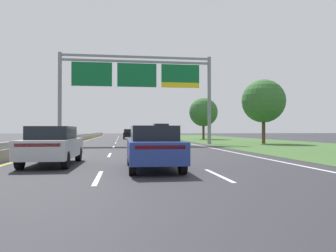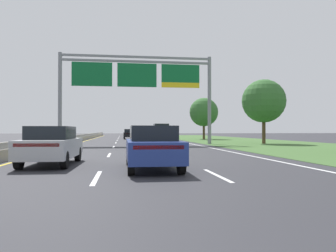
{
  "view_description": "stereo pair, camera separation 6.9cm",
  "coord_description": "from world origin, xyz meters",
  "px_view_note": "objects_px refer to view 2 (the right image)",
  "views": [
    {
      "loc": [
        -1.14,
        0.53,
        1.42
      ],
      "look_at": [
        2.68,
        27.73,
        1.76
      ],
      "focal_mm": 35.06,
      "sensor_mm": 36.0,
      "label": 1
    },
    {
      "loc": [
        -1.08,
        0.52,
        1.42
      ],
      "look_at": [
        2.68,
        27.73,
        1.76
      ],
      "focal_mm": 35.06,
      "sensor_mm": 36.0,
      "label": 2
    }
  ],
  "objects_px": {
    "overhead_sign_gantry": "(137,80)",
    "car_black_centre_lane_sedan": "(129,134)",
    "car_silver_left_lane_sedan": "(52,145)",
    "car_blue_centre_lane_sedan": "(152,147)",
    "roadside_tree_mid": "(264,101)",
    "car_white_right_lane_sedan": "(157,134)",
    "pickup_truck_darkgreen": "(162,133)",
    "roadside_tree_far": "(204,112)"
  },
  "relations": [
    {
      "from": "pickup_truck_darkgreen",
      "to": "car_blue_centre_lane_sedan",
      "type": "height_order",
      "value": "pickup_truck_darkgreen"
    },
    {
      "from": "car_silver_left_lane_sedan",
      "to": "roadside_tree_mid",
      "type": "distance_m",
      "value": 25.72
    },
    {
      "from": "car_black_centre_lane_sedan",
      "to": "car_white_right_lane_sedan",
      "type": "xyz_separation_m",
      "value": [
        3.9,
        -5.26,
        0.0
      ]
    },
    {
      "from": "overhead_sign_gantry",
      "to": "car_white_right_lane_sedan",
      "type": "distance_m",
      "value": 16.36
    },
    {
      "from": "overhead_sign_gantry",
      "to": "car_silver_left_lane_sedan",
      "type": "xyz_separation_m",
      "value": [
        -4.25,
        -18.46,
        -5.54
      ]
    },
    {
      "from": "car_black_centre_lane_sedan",
      "to": "roadside_tree_far",
      "type": "height_order",
      "value": "roadside_tree_far"
    },
    {
      "from": "pickup_truck_darkgreen",
      "to": "car_white_right_lane_sedan",
      "type": "bearing_deg",
      "value": -3.04
    },
    {
      "from": "car_silver_left_lane_sedan",
      "to": "roadside_tree_far",
      "type": "xyz_separation_m",
      "value": [
        15.3,
        35.61,
        3.39
      ]
    },
    {
      "from": "roadside_tree_mid",
      "to": "roadside_tree_far",
      "type": "bearing_deg",
      "value": 97.11
    },
    {
      "from": "car_blue_centre_lane_sedan",
      "to": "car_white_right_lane_sedan",
      "type": "bearing_deg",
      "value": -6.26
    },
    {
      "from": "overhead_sign_gantry",
      "to": "car_white_right_lane_sedan",
      "type": "height_order",
      "value": "overhead_sign_gantry"
    },
    {
      "from": "overhead_sign_gantry",
      "to": "car_silver_left_lane_sedan",
      "type": "relative_size",
      "value": 3.39
    },
    {
      "from": "pickup_truck_darkgreen",
      "to": "car_silver_left_lane_sedan",
      "type": "xyz_separation_m",
      "value": [
        -7.51,
        -25.19,
        -0.26
      ]
    },
    {
      "from": "pickup_truck_darkgreen",
      "to": "car_blue_centre_lane_sedan",
      "type": "distance_m",
      "value": 27.44
    },
    {
      "from": "car_silver_left_lane_sedan",
      "to": "car_white_right_lane_sedan",
      "type": "xyz_separation_m",
      "value": [
        7.78,
        33.44,
        0.0
      ]
    },
    {
      "from": "car_silver_left_lane_sedan",
      "to": "car_white_right_lane_sedan",
      "type": "distance_m",
      "value": 34.34
    },
    {
      "from": "roadside_tree_far",
      "to": "car_silver_left_lane_sedan",
      "type": "bearing_deg",
      "value": -113.25
    },
    {
      "from": "car_blue_centre_lane_sedan",
      "to": "pickup_truck_darkgreen",
      "type": "bearing_deg",
      "value": -7.57
    },
    {
      "from": "car_blue_centre_lane_sedan",
      "to": "car_white_right_lane_sedan",
      "type": "distance_m",
      "value": 35.67
    },
    {
      "from": "car_silver_left_lane_sedan",
      "to": "overhead_sign_gantry",
      "type": "bearing_deg",
      "value": -11.47
    },
    {
      "from": "pickup_truck_darkgreen",
      "to": "car_silver_left_lane_sedan",
      "type": "relative_size",
      "value": 1.22
    },
    {
      "from": "overhead_sign_gantry",
      "to": "roadside_tree_mid",
      "type": "distance_m",
      "value": 13.31
    },
    {
      "from": "car_silver_left_lane_sedan",
      "to": "roadside_tree_mid",
      "type": "relative_size",
      "value": 0.66
    },
    {
      "from": "car_blue_centre_lane_sedan",
      "to": "roadside_tree_mid",
      "type": "relative_size",
      "value": 0.66
    },
    {
      "from": "car_black_centre_lane_sedan",
      "to": "car_white_right_lane_sedan",
      "type": "relative_size",
      "value": 0.99
    },
    {
      "from": "car_white_right_lane_sedan",
      "to": "roadside_tree_mid",
      "type": "relative_size",
      "value": 0.66
    },
    {
      "from": "car_white_right_lane_sedan",
      "to": "roadside_tree_far",
      "type": "height_order",
      "value": "roadside_tree_far"
    },
    {
      "from": "car_silver_left_lane_sedan",
      "to": "car_blue_centre_lane_sedan",
      "type": "bearing_deg",
      "value": -115.71
    },
    {
      "from": "car_white_right_lane_sedan",
      "to": "roadside_tree_mid",
      "type": "height_order",
      "value": "roadside_tree_mid"
    },
    {
      "from": "car_blue_centre_lane_sedan",
      "to": "roadside_tree_far",
      "type": "distance_m",
      "value": 39.45
    },
    {
      "from": "car_white_right_lane_sedan",
      "to": "pickup_truck_darkgreen",
      "type": "bearing_deg",
      "value": 176.63
    },
    {
      "from": "pickup_truck_darkgreen",
      "to": "roadside_tree_mid",
      "type": "bearing_deg",
      "value": -124.91
    },
    {
      "from": "overhead_sign_gantry",
      "to": "car_silver_left_lane_sedan",
      "type": "bearing_deg",
      "value": -102.96
    },
    {
      "from": "pickup_truck_darkgreen",
      "to": "roadside_tree_far",
      "type": "xyz_separation_m",
      "value": [
        7.78,
        10.42,
        3.13
      ]
    },
    {
      "from": "car_silver_left_lane_sedan",
      "to": "car_black_centre_lane_sedan",
      "type": "xyz_separation_m",
      "value": [
        3.88,
        38.71,
        0.0
      ]
    },
    {
      "from": "car_black_centre_lane_sedan",
      "to": "roadside_tree_far",
      "type": "bearing_deg",
      "value": -105.56
    },
    {
      "from": "car_silver_left_lane_sedan",
      "to": "car_black_centre_lane_sedan",
      "type": "relative_size",
      "value": 1.01
    },
    {
      "from": "car_white_right_lane_sedan",
      "to": "car_black_centre_lane_sedan",
      "type": "bearing_deg",
      "value": 35.0
    },
    {
      "from": "overhead_sign_gantry",
      "to": "car_black_centre_lane_sedan",
      "type": "height_order",
      "value": "overhead_sign_gantry"
    },
    {
      "from": "overhead_sign_gantry",
      "to": "pickup_truck_darkgreen",
      "type": "bearing_deg",
      "value": 64.09
    },
    {
      "from": "car_white_right_lane_sedan",
      "to": "car_silver_left_lane_sedan",
      "type": "bearing_deg",
      "value": 165.38
    },
    {
      "from": "car_blue_centre_lane_sedan",
      "to": "car_silver_left_lane_sedan",
      "type": "bearing_deg",
      "value": 62.75
    }
  ]
}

